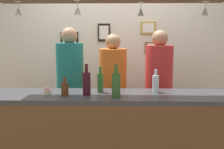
% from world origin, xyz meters
% --- Properties ---
extents(back_wall, '(4.40, 0.06, 2.60)m').
position_xyz_m(back_wall, '(0.00, 1.10, 1.30)').
color(back_wall, silver).
rests_on(back_wall, ground_plane).
extents(bar_counter, '(2.70, 0.55, 1.05)m').
position_xyz_m(bar_counter, '(0.00, -0.51, 0.70)').
color(bar_counter, '#38383D').
rests_on(bar_counter, ground_plane).
extents(hanging_wineglass_far_left, '(0.07, 0.07, 0.13)m').
position_xyz_m(hanging_wineglass_far_left, '(-0.87, -0.34, 1.84)').
color(hanging_wineglass_far_left, silver).
rests_on(hanging_wineglass_far_left, overhead_glass_rack).
extents(hanging_wineglass_left, '(0.07, 0.07, 0.13)m').
position_xyz_m(hanging_wineglass_left, '(-0.31, -0.37, 1.84)').
color(hanging_wineglass_left, silver).
rests_on(hanging_wineglass_left, overhead_glass_rack).
extents(hanging_wineglass_center_left, '(0.07, 0.07, 0.13)m').
position_xyz_m(hanging_wineglass_center_left, '(0.29, -0.24, 1.84)').
color(hanging_wineglass_center_left, silver).
rests_on(hanging_wineglass_center_left, overhead_glass_rack).
extents(hanging_wineglass_center, '(0.07, 0.07, 0.13)m').
position_xyz_m(hanging_wineglass_center, '(0.89, -0.28, 1.84)').
color(hanging_wineglass_center, silver).
rests_on(hanging_wineglass_center, overhead_glass_rack).
extents(person_left_teal_shirt, '(0.34, 0.34, 1.71)m').
position_xyz_m(person_left_teal_shirt, '(-0.54, 0.39, 1.03)').
color(person_left_teal_shirt, '#2D334C').
rests_on(person_left_teal_shirt, ground_plane).
extents(person_middle_orange_shirt, '(0.34, 0.34, 1.63)m').
position_xyz_m(person_middle_orange_shirt, '(0.01, 0.39, 0.98)').
color(person_middle_orange_shirt, '#2D334C').
rests_on(person_middle_orange_shirt, ground_plane).
extents(person_right_red_shirt, '(0.34, 0.34, 1.68)m').
position_xyz_m(person_right_red_shirt, '(0.58, 0.39, 1.01)').
color(person_right_red_shirt, '#2D334C').
rests_on(person_right_red_shirt, ground_plane).
extents(bottle_champagne_green, '(0.08, 0.08, 0.30)m').
position_xyz_m(bottle_champagne_green, '(0.05, -0.47, 1.16)').
color(bottle_champagne_green, '#2D5623').
rests_on(bottle_champagne_green, bar_counter).
extents(bottle_soda_clear, '(0.06, 0.06, 0.23)m').
position_xyz_m(bottle_soda_clear, '(0.45, -0.25, 1.14)').
color(bottle_soda_clear, silver).
rests_on(bottle_soda_clear, bar_counter).
extents(bottle_wine_dark_red, '(0.08, 0.08, 0.30)m').
position_xyz_m(bottle_wine_dark_red, '(-0.23, -0.40, 1.16)').
color(bottle_wine_dark_red, '#380F19').
rests_on(bottle_wine_dark_red, bar_counter).
extents(bottle_beer_brown_stubby, '(0.07, 0.07, 0.18)m').
position_xyz_m(bottle_beer_brown_stubby, '(-0.43, -0.44, 1.12)').
color(bottle_beer_brown_stubby, '#512D14').
rests_on(bottle_beer_brown_stubby, bar_counter).
extents(bottle_beer_green_import, '(0.06, 0.06, 0.26)m').
position_xyz_m(bottle_beer_green_import, '(-0.11, -0.27, 1.15)').
color(bottle_beer_green_import, '#336B2D').
rests_on(bottle_beer_green_import, bar_counter).
extents(cupcake, '(0.06, 0.06, 0.08)m').
position_xyz_m(cupcake, '(-0.61, -0.38, 1.08)').
color(cupcake, beige).
rests_on(cupcake, bar_counter).
extents(picture_frame_lower_pair, '(0.30, 0.02, 0.18)m').
position_xyz_m(picture_frame_lower_pair, '(0.62, 1.06, 1.43)').
color(picture_frame_lower_pair, brown).
rests_on(picture_frame_lower_pair, back_wall).
extents(picture_frame_upper_small, '(0.22, 0.02, 0.18)m').
position_xyz_m(picture_frame_upper_small, '(0.51, 1.06, 1.73)').
color(picture_frame_upper_small, '#B29338').
rests_on(picture_frame_upper_small, back_wall).
extents(picture_frame_crest, '(0.18, 0.02, 0.26)m').
position_xyz_m(picture_frame_crest, '(-0.14, 1.06, 1.66)').
color(picture_frame_crest, black).
rests_on(picture_frame_crest, back_wall).
extents(picture_frame_caricature, '(0.26, 0.02, 0.34)m').
position_xyz_m(picture_frame_caricature, '(-0.66, 1.06, 1.49)').
color(picture_frame_caricature, black).
rests_on(picture_frame_caricature, back_wall).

